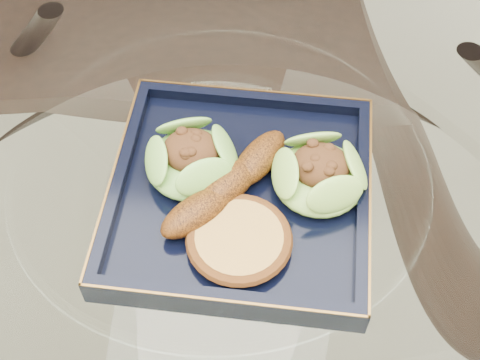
# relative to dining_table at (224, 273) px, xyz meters

# --- Properties ---
(dining_table) EXTENTS (1.13, 1.13, 0.77)m
(dining_table) POSITION_rel_dining_table_xyz_m (0.00, 0.00, 0.00)
(dining_table) COLOR white
(dining_table) RESTS_ON ground
(navy_plate) EXTENTS (0.28, 0.28, 0.02)m
(navy_plate) POSITION_rel_dining_table_xyz_m (0.02, 0.00, 0.17)
(navy_plate) COLOR black
(navy_plate) RESTS_ON dining_table
(lettuce_wrap_left) EXTENTS (0.10, 0.10, 0.03)m
(lettuce_wrap_left) POSITION_rel_dining_table_xyz_m (-0.03, 0.02, 0.20)
(lettuce_wrap_left) COLOR #4A8B28
(lettuce_wrap_left) RESTS_ON navy_plate
(lettuce_wrap_right) EXTENTS (0.10, 0.10, 0.03)m
(lettuce_wrap_right) POSITION_rel_dining_table_xyz_m (0.10, 0.02, 0.20)
(lettuce_wrap_right) COLOR #5A8F29
(lettuce_wrap_right) RESTS_ON navy_plate
(roasted_plantain) EXTENTS (0.13, 0.16, 0.03)m
(roasted_plantain) POSITION_rel_dining_table_xyz_m (0.01, -0.00, 0.20)
(roasted_plantain) COLOR #67330A
(roasted_plantain) RESTS_ON navy_plate
(crumb_patty) EXTENTS (0.10, 0.10, 0.02)m
(crumb_patty) POSITION_rel_dining_table_xyz_m (0.03, -0.06, 0.19)
(crumb_patty) COLOR gold
(crumb_patty) RESTS_ON navy_plate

